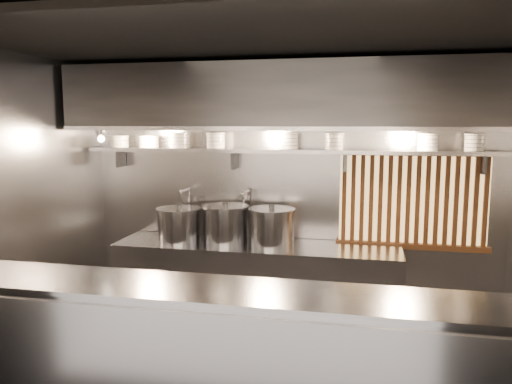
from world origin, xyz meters
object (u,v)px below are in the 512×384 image
at_px(stock_pot_left, 179,224).
at_px(stock_pot_mid, 272,227).
at_px(heat_lamp, 99,133).
at_px(stock_pot_right, 226,224).
at_px(pendant_bulb, 276,144).

xyz_separation_m(stock_pot_left, stock_pot_mid, (1.01, 0.02, 0.01)).
distance_m(heat_lamp, stock_pot_right, 1.62).
distance_m(stock_pot_left, stock_pot_right, 0.51).
xyz_separation_m(heat_lamp, pendant_bulb, (1.80, 0.35, -0.11)).
bearing_deg(stock_pot_right, pendant_bulb, 3.55).
bearing_deg(heat_lamp, stock_pot_mid, 9.01).
relative_size(heat_lamp, stock_pot_left, 0.66).
height_order(pendant_bulb, stock_pot_right, pendant_bulb).
bearing_deg(heat_lamp, stock_pot_right, 14.10).
bearing_deg(stock_pot_mid, stock_pot_left, -178.69).
distance_m(heat_lamp, stock_pot_mid, 2.03).
height_order(pendant_bulb, stock_pot_mid, pendant_bulb).
height_order(heat_lamp, pendant_bulb, heat_lamp).
xyz_separation_m(heat_lamp, stock_pot_right, (1.26, 0.32, -0.97)).
relative_size(heat_lamp, stock_pot_right, 0.58).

